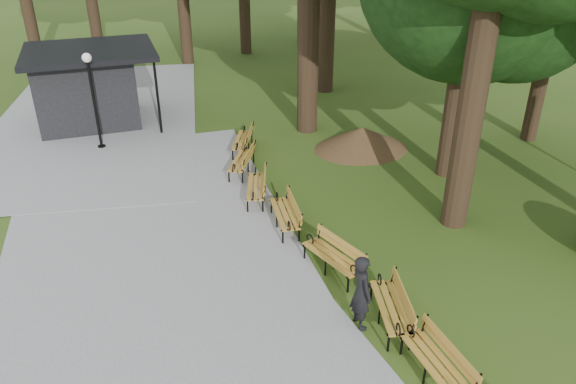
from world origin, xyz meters
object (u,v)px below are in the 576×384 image
object	(u,v)px
bench_3	(333,257)
bench_6	(241,161)
dirt_mound	(362,138)
bench_5	(256,186)
bench_7	(242,140)
bench_2	(390,307)
bench_1	(436,363)
bench_4	(285,214)
kiosk	(86,87)
lamp_post	(91,82)
person	(361,292)

from	to	relation	value
bench_3	bench_6	world-z (taller)	same
dirt_mound	bench_5	bearing A→B (deg)	-152.08
bench_3	bench_5	distance (m)	4.24
bench_3	bench_7	size ratio (longest dim) A/B	1.00
bench_2	bench_3	xyz separation A→B (m)	(-0.43, 2.10, 0.00)
bench_1	bench_7	size ratio (longest dim) A/B	1.00
bench_2	bench_4	world-z (taller)	same
kiosk	bench_4	size ratio (longest dim) A/B	2.55
bench_4	bench_1	bearing A→B (deg)	15.16
bench_5	bench_7	bearing A→B (deg)	-170.20
kiosk	bench_7	size ratio (longest dim) A/B	2.55
bench_1	bench_5	bearing A→B (deg)	-173.07
bench_4	bench_5	world-z (taller)	same
dirt_mound	bench_4	distance (m)	6.17
bench_6	bench_7	size ratio (longest dim) A/B	1.00
dirt_mound	bench_5	size ratio (longest dim) A/B	1.54
dirt_mound	bench_6	size ratio (longest dim) A/B	1.54
kiosk	bench_4	bearing A→B (deg)	-64.77
lamp_post	bench_1	world-z (taller)	lamp_post
bench_5	bench_7	distance (m)	3.67
bench_5	bench_6	xyz separation A→B (m)	(0.06, 1.95, 0.00)
bench_1	lamp_post	bearing A→B (deg)	-159.62
bench_2	bench_1	bearing A→B (deg)	15.31
person	dirt_mound	distance (m)	9.57
bench_3	bench_4	distance (m)	2.38
dirt_mound	bench_1	world-z (taller)	bench_1
bench_2	bench_5	bearing A→B (deg)	-155.21
bench_4	lamp_post	bearing A→B (deg)	-141.59
bench_1	bench_5	xyz separation A→B (m)	(-1.18, 8.00, 0.00)
person	bench_2	size ratio (longest dim) A/B	0.92
person	bench_4	size ratio (longest dim) A/B	0.92
bench_7	person	bearing A→B (deg)	23.65
lamp_post	bench_2	size ratio (longest dim) A/B	1.84
lamp_post	bench_3	distance (m)	11.20
bench_7	bench_1	bearing A→B (deg)	26.89
person	kiosk	distance (m)	15.44
bench_2	bench_5	distance (m)	6.39
dirt_mound	bench_5	world-z (taller)	bench_5
bench_1	bench_4	distance (m)	6.23
kiosk	bench_2	size ratio (longest dim) A/B	2.55
bench_1	bench_7	world-z (taller)	same
bench_3	bench_6	bearing A→B (deg)	168.98
lamp_post	bench_7	bearing A→B (deg)	-22.54
dirt_mound	bench_3	distance (m)	7.76
kiosk	bench_4	xyz separation A→B (m)	(4.83, -10.29, -1.08)
kiosk	bench_6	xyz separation A→B (m)	(4.59, -6.50, -1.08)
person	bench_7	world-z (taller)	person
bench_1	bench_2	xyz separation A→B (m)	(-0.03, 1.72, 0.00)
person	bench_6	bearing A→B (deg)	2.33
lamp_post	dirt_mound	xyz separation A→B (m)	(8.97, -3.14, -2.06)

